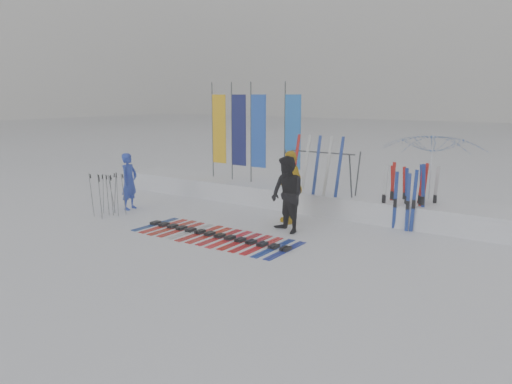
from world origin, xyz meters
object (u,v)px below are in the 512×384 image
Objects in this scene: person_black at (287,195)px; ski_rack at (322,166)px; tent_canopy at (431,177)px; ski_row at (214,235)px; person_blue at (129,181)px; person_yellow at (290,187)px.

person_black is 0.94× the size of ski_rack.
ski_row is at bearing -130.91° from tent_canopy.
person_blue is at bearing 167.42° from ski_row.
person_yellow reaches higher than person_blue.
person_black reaches higher than person_blue.
person_black is 2.32m from ski_rack.
ski_row is (-0.81, -2.25, -0.94)m from person_yellow.
person_blue is 0.40× the size of ski_row.
person_black is 0.98× the size of person_yellow.
ski_rack is (-0.22, 2.27, 0.43)m from person_black.
person_yellow is 0.95× the size of ski_rack.
tent_canopy reaches higher than ski_rack.
tent_canopy is (2.61, 3.13, 0.27)m from person_black.
person_blue is 4.97m from person_yellow.
person_black is 2.05m from ski_row.
ski_rack is (-2.83, -0.85, 0.16)m from tent_canopy.
tent_canopy is 6.02m from ski_row.
person_yellow is at bearing 139.30° from person_black.
person_blue is 5.72m from ski_rack.
person_yellow is 3.79m from tent_canopy.
ski_rack is (0.23, 1.36, 0.41)m from person_yellow.
ski_row is at bearing -110.22° from person_black.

